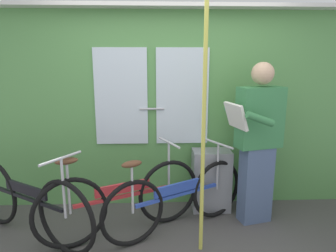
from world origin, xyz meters
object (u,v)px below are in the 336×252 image
Objects in this scene: trash_bin_by_wall at (211,180)px; bicycle_by_pole at (178,198)px; handrail_pole at (204,131)px; bicycle_near_door at (27,201)px; bicycle_leaning_behind at (122,200)px; passenger_reading_newspaper at (258,141)px.

bicycle_by_pole is at bearing -133.78° from trash_bin_by_wall.
bicycle_by_pole is 0.87m from handrail_pole.
bicycle_leaning_behind is (0.93, 0.01, -0.01)m from bicycle_near_door.
bicycle_by_pole reaches higher than trash_bin_by_wall.
bicycle_leaning_behind is at bearing 159.43° from handrail_pole.
bicycle_near_door reaches higher than bicycle_leaning_behind.
handrail_pole is (0.19, -0.34, 0.78)m from bicycle_by_pole.
passenger_reading_newspaper reaches higher than trash_bin_by_wall.
bicycle_by_pole is at bearing -3.72° from passenger_reading_newspaper.
bicycle_leaning_behind is 1.51m from passenger_reading_newspaper.
trash_bin_by_wall is (0.42, 0.44, 0.01)m from bicycle_by_pole.
bicycle_by_pole is (0.55, 0.06, -0.02)m from bicycle_leaning_behind.
bicycle_near_door is at bearing 155.58° from bicycle_leaning_behind.
handrail_pole is (-0.23, -0.78, 0.78)m from trash_bin_by_wall.
handrail_pole is (1.68, -0.27, 0.75)m from bicycle_near_door.
bicycle_near_door reaches higher than bicycle_by_pole.
trash_bin_by_wall is (1.91, 0.51, -0.02)m from bicycle_near_door.
bicycle_near_door is 0.68× the size of handrail_pole.
passenger_reading_newspaper is 0.75× the size of handrail_pole.
passenger_reading_newspaper is at bearing -33.61° from trash_bin_by_wall.
handrail_pole reaches higher than bicycle_near_door.
bicycle_leaning_behind is 2.19× the size of trash_bin_by_wall.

